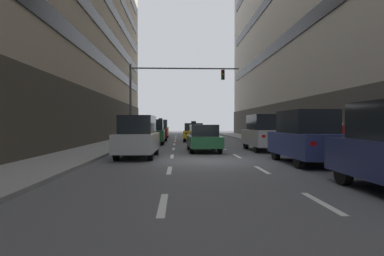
# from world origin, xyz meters

# --- Properties ---
(ground_plane) EXTENTS (120.00, 120.00, 0.00)m
(ground_plane) POSITION_xyz_m (0.00, 0.00, 0.00)
(ground_plane) COLOR #515156
(sidewalk_left) EXTENTS (3.04, 80.00, 0.14)m
(sidewalk_left) POSITION_xyz_m (-6.56, 0.00, 0.07)
(sidewalk_left) COLOR gray
(sidewalk_left) RESTS_ON ground
(sidewalk_right) EXTENTS (3.04, 80.00, 0.14)m
(sidewalk_right) POSITION_xyz_m (6.56, 0.00, 0.07)
(sidewalk_right) COLOR gray
(sidewalk_right) RESTS_ON ground
(lane_stripe_l1_s2) EXTENTS (0.16, 2.00, 0.01)m
(lane_stripe_l1_s2) POSITION_xyz_m (-1.68, -8.00, 0.00)
(lane_stripe_l1_s2) COLOR silver
(lane_stripe_l1_s2) RESTS_ON ground
(lane_stripe_l1_s3) EXTENTS (0.16, 2.00, 0.01)m
(lane_stripe_l1_s3) POSITION_xyz_m (-1.68, -3.00, 0.00)
(lane_stripe_l1_s3) COLOR silver
(lane_stripe_l1_s3) RESTS_ON ground
(lane_stripe_l1_s4) EXTENTS (0.16, 2.00, 0.01)m
(lane_stripe_l1_s4) POSITION_xyz_m (-1.68, 2.00, 0.00)
(lane_stripe_l1_s4) COLOR silver
(lane_stripe_l1_s4) RESTS_ON ground
(lane_stripe_l1_s5) EXTENTS (0.16, 2.00, 0.01)m
(lane_stripe_l1_s5) POSITION_xyz_m (-1.68, 7.00, 0.00)
(lane_stripe_l1_s5) COLOR silver
(lane_stripe_l1_s5) RESTS_ON ground
(lane_stripe_l1_s6) EXTENTS (0.16, 2.00, 0.01)m
(lane_stripe_l1_s6) POSITION_xyz_m (-1.68, 12.00, 0.00)
(lane_stripe_l1_s6) COLOR silver
(lane_stripe_l1_s6) RESTS_ON ground
(lane_stripe_l1_s7) EXTENTS (0.16, 2.00, 0.01)m
(lane_stripe_l1_s7) POSITION_xyz_m (-1.68, 17.00, 0.00)
(lane_stripe_l1_s7) COLOR silver
(lane_stripe_l1_s7) RESTS_ON ground
(lane_stripe_l1_s8) EXTENTS (0.16, 2.00, 0.01)m
(lane_stripe_l1_s8) POSITION_xyz_m (-1.68, 22.00, 0.00)
(lane_stripe_l1_s8) COLOR silver
(lane_stripe_l1_s8) RESTS_ON ground
(lane_stripe_l1_s9) EXTENTS (0.16, 2.00, 0.01)m
(lane_stripe_l1_s9) POSITION_xyz_m (-1.68, 27.00, 0.00)
(lane_stripe_l1_s9) COLOR silver
(lane_stripe_l1_s9) RESTS_ON ground
(lane_stripe_l1_s10) EXTENTS (0.16, 2.00, 0.01)m
(lane_stripe_l1_s10) POSITION_xyz_m (-1.68, 32.00, 0.00)
(lane_stripe_l1_s10) COLOR silver
(lane_stripe_l1_s10) RESTS_ON ground
(lane_stripe_l2_s2) EXTENTS (0.16, 2.00, 0.01)m
(lane_stripe_l2_s2) POSITION_xyz_m (1.68, -8.00, 0.00)
(lane_stripe_l2_s2) COLOR silver
(lane_stripe_l2_s2) RESTS_ON ground
(lane_stripe_l2_s3) EXTENTS (0.16, 2.00, 0.01)m
(lane_stripe_l2_s3) POSITION_xyz_m (1.68, -3.00, 0.00)
(lane_stripe_l2_s3) COLOR silver
(lane_stripe_l2_s3) RESTS_ON ground
(lane_stripe_l2_s4) EXTENTS (0.16, 2.00, 0.01)m
(lane_stripe_l2_s4) POSITION_xyz_m (1.68, 2.00, 0.00)
(lane_stripe_l2_s4) COLOR silver
(lane_stripe_l2_s4) RESTS_ON ground
(lane_stripe_l2_s5) EXTENTS (0.16, 2.00, 0.01)m
(lane_stripe_l2_s5) POSITION_xyz_m (1.68, 7.00, 0.00)
(lane_stripe_l2_s5) COLOR silver
(lane_stripe_l2_s5) RESTS_ON ground
(lane_stripe_l2_s6) EXTENTS (0.16, 2.00, 0.01)m
(lane_stripe_l2_s6) POSITION_xyz_m (1.68, 12.00, 0.00)
(lane_stripe_l2_s6) COLOR silver
(lane_stripe_l2_s6) RESTS_ON ground
(lane_stripe_l2_s7) EXTENTS (0.16, 2.00, 0.01)m
(lane_stripe_l2_s7) POSITION_xyz_m (1.68, 17.00, 0.00)
(lane_stripe_l2_s7) COLOR silver
(lane_stripe_l2_s7) RESTS_ON ground
(lane_stripe_l2_s8) EXTENTS (0.16, 2.00, 0.01)m
(lane_stripe_l2_s8) POSITION_xyz_m (1.68, 22.00, 0.00)
(lane_stripe_l2_s8) COLOR silver
(lane_stripe_l2_s8) RESTS_ON ground
(lane_stripe_l2_s9) EXTENTS (0.16, 2.00, 0.01)m
(lane_stripe_l2_s9) POSITION_xyz_m (1.68, 27.00, 0.00)
(lane_stripe_l2_s9) COLOR silver
(lane_stripe_l2_s9) RESTS_ON ground
(lane_stripe_l2_s10) EXTENTS (0.16, 2.00, 0.01)m
(lane_stripe_l2_s10) POSITION_xyz_m (1.68, 32.00, 0.00)
(lane_stripe_l2_s10) COLOR silver
(lane_stripe_l2_s10) RESTS_ON ground
(car_driving_0) EXTENTS (1.81, 4.20, 2.02)m
(car_driving_0) POSITION_xyz_m (-3.38, 12.23, 1.01)
(car_driving_0) COLOR black
(car_driving_0) RESTS_ON ground
(taxi_driving_1) EXTENTS (1.89, 4.45, 2.33)m
(taxi_driving_1) POSITION_xyz_m (-3.48, 24.28, 1.07)
(taxi_driving_1) COLOR black
(taxi_driving_1) RESTS_ON ground
(car_driving_2) EXTENTS (1.93, 4.37, 1.62)m
(car_driving_2) POSITION_xyz_m (0.15, 4.76, 0.80)
(car_driving_2) COLOR black
(car_driving_2) RESTS_ON ground
(taxi_driving_3) EXTENTS (2.10, 4.68, 1.92)m
(taxi_driving_3) POSITION_xyz_m (0.10, 16.41, 0.85)
(taxi_driving_3) COLOR black
(taxi_driving_3) RESTS_ON ground
(car_driving_4) EXTENTS (1.91, 4.35, 2.08)m
(car_driving_4) POSITION_xyz_m (-3.37, 1.50, 1.04)
(car_driving_4) COLOR black
(car_driving_4) RESTS_ON ground
(car_driving_5) EXTENTS (1.99, 4.35, 2.07)m
(car_driving_5) POSITION_xyz_m (-3.40, 18.16, 1.03)
(car_driving_5) COLOR black
(car_driving_5) RESTS_ON ground
(car_parked_1) EXTENTS (1.98, 4.65, 2.24)m
(car_parked_1) POSITION_xyz_m (3.99, -1.29, 1.11)
(car_parked_1) COLOR black
(car_parked_1) RESTS_ON ground
(car_parked_2) EXTENTS (1.99, 4.66, 2.24)m
(car_parked_2) POSITION_xyz_m (3.99, 5.37, 1.12)
(car_parked_2) COLOR black
(car_parked_2) RESTS_ON ground
(traffic_signal_0) EXTENTS (9.43, 0.35, 6.64)m
(traffic_signal_0) POSITION_xyz_m (-2.61, 13.40, 4.82)
(traffic_signal_0) COLOR #4C4C51
(traffic_signal_0) RESTS_ON sidewalk_left
(pedestrian_0) EXTENTS (0.23, 0.53, 1.60)m
(pedestrian_0) POSITION_xyz_m (5.62, 12.47, 1.06)
(pedestrian_0) COLOR #383D59
(pedestrian_0) RESTS_ON sidewalk_right
(pedestrian_1) EXTENTS (0.53, 0.23, 1.65)m
(pedestrian_1) POSITION_xyz_m (5.74, -0.76, 1.09)
(pedestrian_1) COLOR brown
(pedestrian_1) RESTS_ON sidewalk_right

